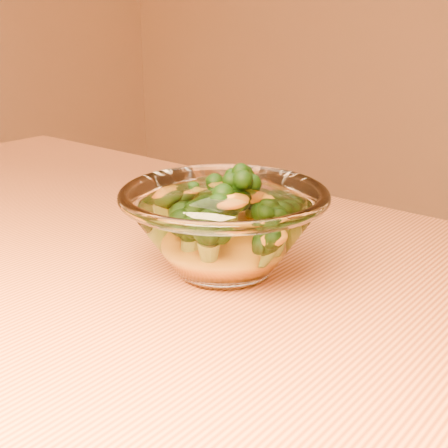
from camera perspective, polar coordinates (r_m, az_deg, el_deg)
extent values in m
cube|color=#D57940|center=(0.54, -13.39, -8.99)|extent=(1.20, 0.80, 0.04)
cylinder|color=brown|center=(1.28, -15.14, -10.53)|extent=(0.06, 0.06, 0.71)
ellipsoid|color=white|center=(0.57, 0.00, -3.82)|extent=(0.08, 0.08, 0.02)
torus|color=white|center=(0.55, 0.00, 2.71)|extent=(0.19, 0.19, 0.01)
ellipsoid|color=#FFA815|center=(0.57, 0.00, -2.06)|extent=(0.09, 0.09, 0.03)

